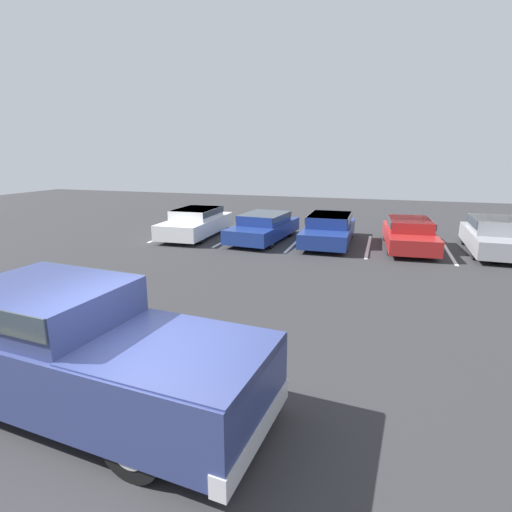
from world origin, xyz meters
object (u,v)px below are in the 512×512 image
(pickup_truck, at_px, (68,346))
(parked_sedan_e, at_px, (494,235))
(parked_sedan_a, at_px, (196,222))
(parked_sedan_b, at_px, (264,226))
(parked_sedan_d, at_px, (409,233))
(parked_sedan_c, at_px, (329,228))

(pickup_truck, xyz_separation_m, parked_sedan_e, (8.08, 12.21, -0.20))
(pickup_truck, distance_m, parked_sedan_a, 12.30)
(parked_sedan_b, height_order, parked_sedan_d, same)
(parked_sedan_a, height_order, parked_sedan_e, parked_sedan_e)
(pickup_truck, distance_m, parked_sedan_c, 12.24)
(parked_sedan_c, relative_size, parked_sedan_e, 1.06)
(parked_sedan_c, height_order, parked_sedan_e, parked_sedan_e)
(parked_sedan_e, bearing_deg, pickup_truck, -32.17)
(parked_sedan_b, xyz_separation_m, parked_sedan_e, (8.69, 0.42, 0.07))
(parked_sedan_b, distance_m, parked_sedan_d, 5.76)
(pickup_truck, relative_size, parked_sedan_e, 1.40)
(pickup_truck, xyz_separation_m, parked_sedan_c, (2.08, 12.06, -0.25))
(parked_sedan_a, relative_size, parked_sedan_b, 1.02)
(pickup_truck, height_order, parked_sedan_e, pickup_truck)
(parked_sedan_a, xyz_separation_m, parked_sedan_b, (3.11, 0.06, -0.04))
(pickup_truck, bearing_deg, parked_sedan_c, 84.74)
(parked_sedan_b, xyz_separation_m, parked_sedan_d, (5.75, 0.28, 0.00))
(parked_sedan_e, bearing_deg, parked_sedan_b, -85.88)
(parked_sedan_c, bearing_deg, parked_sedan_a, -87.56)
(parked_sedan_a, relative_size, parked_sedan_c, 1.00)
(parked_sedan_c, bearing_deg, parked_sedan_d, 89.27)
(parked_sedan_a, xyz_separation_m, parked_sedan_d, (8.86, 0.34, -0.04))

